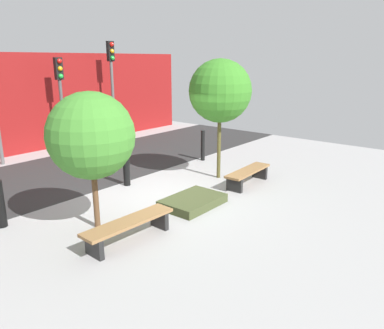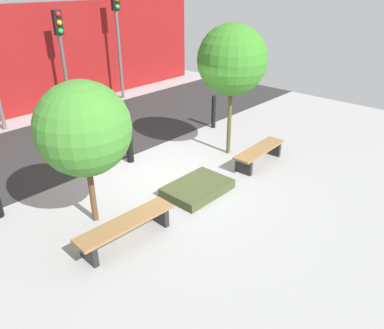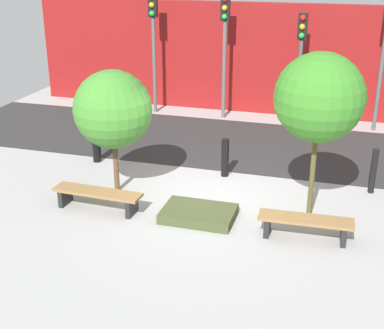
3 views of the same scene
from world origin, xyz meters
name	(u,v)px [view 3 (image 3 of 3)]	position (x,y,z in m)	size (l,w,h in m)	color
ground_plane	(211,199)	(0.00, 0.00, 0.00)	(18.00, 18.00, 0.00)	#9D9D9D
road_strip	(244,144)	(0.00, 3.76, 0.01)	(18.00, 4.28, 0.01)	#2C2C2C
building_facade	(267,59)	(0.00, 7.29, 1.80)	(16.20, 0.50, 3.60)	maroon
bench_left	(97,196)	(-2.17, -1.18, 0.31)	(1.95, 0.52, 0.43)	black
bench_right	(305,223)	(2.17, -1.18, 0.31)	(1.81, 0.52, 0.43)	black
planter_bed	(199,214)	(0.00, -0.98, 0.10)	(1.48, 1.01, 0.20)	#3F4828
tree_behind_left_bench	(113,110)	(-2.17, -0.18, 1.93)	(1.72, 1.72, 2.79)	brown
tree_behind_right_bench	(319,98)	(2.17, -0.18, 2.51)	(1.75, 1.75, 3.39)	#4D4722
bollard_far_left	(96,143)	(-3.42, 1.37, 0.50)	(0.21, 0.21, 1.00)	black
bollard_left	(225,158)	(0.00, 1.37, 0.47)	(0.18, 0.18, 0.94)	black
bollard_center	(373,171)	(3.42, 1.37, 0.52)	(0.14, 0.14, 1.04)	black
traffic_light_west	(153,32)	(-3.57, 6.18, 2.70)	(0.28, 0.27, 3.93)	#585858
traffic_light_mid_west	(225,35)	(-1.19, 6.18, 2.68)	(0.28, 0.27, 3.90)	#5C5C5C
traffic_light_mid_east	(301,49)	(1.19, 6.18, 2.38)	(0.28, 0.27, 3.42)	#4D4D4D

